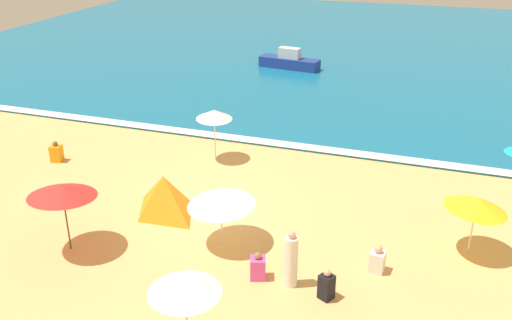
# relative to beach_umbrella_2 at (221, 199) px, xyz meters

# --- Properties ---
(ground_plane) EXTENTS (60.00, 60.00, 0.00)m
(ground_plane) POSITION_rel_beach_umbrella_2_xyz_m (-1.20, 2.26, -1.64)
(ground_plane) COLOR #E5B26B
(ocean_water) EXTENTS (60.00, 44.00, 0.10)m
(ocean_water) POSITION_rel_beach_umbrella_2_xyz_m (-1.20, 30.26, -1.59)
(ocean_water) COLOR #146B93
(ocean_water) RESTS_ON ground_plane
(wave_breaker_foam) EXTENTS (57.00, 0.70, 0.01)m
(wave_breaker_foam) POSITION_rel_beach_umbrella_2_xyz_m (-1.20, 8.56, -1.54)
(wave_breaker_foam) COLOR white
(wave_breaker_foam) RESTS_ON ocean_water
(beach_umbrella_2) EXTENTS (3.11, 3.11, 1.94)m
(beach_umbrella_2) POSITION_rel_beach_umbrella_2_xyz_m (0.00, 0.00, 0.00)
(beach_umbrella_2) COLOR silver
(beach_umbrella_2) RESTS_ON ground_plane
(beach_umbrella_3) EXTENTS (2.55, 2.54, 2.05)m
(beach_umbrella_3) POSITION_rel_beach_umbrella_2_xyz_m (7.63, 2.02, 0.12)
(beach_umbrella_3) COLOR silver
(beach_umbrella_3) RESTS_ON ground_plane
(beach_umbrella_4) EXTENTS (2.19, 2.19, 2.30)m
(beach_umbrella_4) POSITION_rel_beach_umbrella_2_xyz_m (-2.80, 6.16, 0.43)
(beach_umbrella_4) COLOR silver
(beach_umbrella_4) RESTS_ON ground_plane
(beach_umbrella_5) EXTENTS (2.30, 2.31, 2.35)m
(beach_umbrella_5) POSITION_rel_beach_umbrella_2_xyz_m (-4.48, -1.90, 0.44)
(beach_umbrella_5) COLOR #4C3823
(beach_umbrella_5) RESTS_ON ground_plane
(beach_umbrella_6) EXTENTS (2.49, 2.49, 2.19)m
(beach_umbrella_6) POSITION_rel_beach_umbrella_2_xyz_m (1.10, -4.93, 0.37)
(beach_umbrella_6) COLOR silver
(beach_umbrella_6) RESTS_ON ground_plane
(beach_tent) EXTENTS (2.75, 2.55, 1.43)m
(beach_tent) POSITION_rel_beach_umbrella_2_xyz_m (-2.70, 1.25, -0.92)
(beach_tent) COLOR orange
(beach_tent) RESTS_ON ground_plane
(beachgoer_0) EXTENTS (0.48, 0.48, 1.80)m
(beachgoer_0) POSITION_rel_beach_umbrella_2_xyz_m (2.72, -1.43, -0.81)
(beachgoer_0) COLOR white
(beachgoer_0) RESTS_ON ground_plane
(beachgoer_3) EXTENTS (0.54, 0.54, 0.92)m
(beachgoer_3) POSITION_rel_beach_umbrella_2_xyz_m (-9.22, 3.77, -1.25)
(beachgoer_3) COLOR orange
(beachgoer_3) RESTS_ON ground_plane
(beachgoer_4) EXTENTS (0.49, 0.49, 0.95)m
(beachgoer_4) POSITION_rel_beach_umbrella_2_xyz_m (3.84, -1.71, -1.22)
(beachgoer_4) COLOR black
(beachgoer_4) RESTS_ON ground_plane
(beachgoer_5) EXTENTS (0.57, 0.57, 0.88)m
(beachgoer_5) POSITION_rel_beach_umbrella_2_xyz_m (1.72, -1.42, -1.27)
(beachgoer_5) COLOR #D84CA5
(beachgoer_5) RESTS_ON ground_plane
(beachgoer_6) EXTENTS (0.47, 0.47, 0.89)m
(beachgoer_6) POSITION_rel_beach_umbrella_2_xyz_m (5.00, 0.07, -1.26)
(beachgoer_6) COLOR white
(beachgoer_6) RESTS_ON ground_plane
(small_boat_0) EXTENTS (4.20, 1.62, 1.38)m
(small_boat_0) POSITION_rel_beach_umbrella_2_xyz_m (-3.86, 21.61, -1.07)
(small_boat_0) COLOR navy
(small_boat_0) RESTS_ON ocean_water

